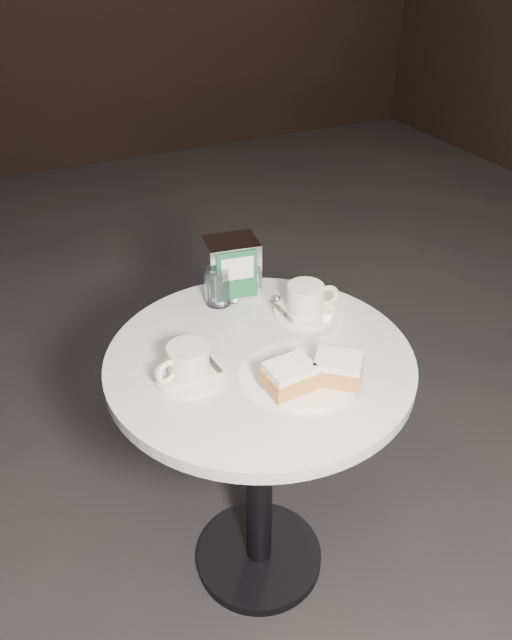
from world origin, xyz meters
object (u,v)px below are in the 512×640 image
object	(u,v)px
water_glass_left	(218,285)
napkin_dispenser	(232,267)
coffee_cup_left	(188,364)
cafe_table	(260,420)
coffee_cup_right	(306,301)
beignet_plate	(312,375)
water_glass_right	(230,281)

from	to	relation	value
water_glass_left	napkin_dispenser	size ratio (longest dim) A/B	0.71
coffee_cup_left	water_glass_left	bearing A→B (deg)	35.43
cafe_table	water_glass_left	size ratio (longest dim) A/B	6.89
cafe_table	coffee_cup_left	distance (m)	0.29
coffee_cup_right	water_glass_left	distance (m)	0.22
beignet_plate	coffee_cup_right	world-z (taller)	coffee_cup_right
coffee_cup_left	coffee_cup_right	xyz separation A→B (m)	(0.35, 0.11, 0.00)
coffee_cup_left	water_glass_right	world-z (taller)	water_glass_right
water_glass_left	coffee_cup_right	bearing A→B (deg)	-38.82
cafe_table	napkin_dispenser	bearing A→B (deg)	78.78
coffee_cup_right	napkin_dispenser	bearing A→B (deg)	140.20
coffee_cup_left	water_glass_right	distance (m)	0.33
water_glass_left	napkin_dispenser	world-z (taller)	napkin_dispenser
coffee_cup_right	water_glass_left	size ratio (longest dim) A/B	1.72
beignet_plate	water_glass_right	xyz separation A→B (m)	(-0.02, 0.39, 0.02)
beignet_plate	water_glass_right	world-z (taller)	water_glass_right
coffee_cup_left	napkin_dispenser	bearing A→B (deg)	31.18
beignet_plate	water_glass_left	bearing A→B (deg)	97.50
cafe_table	water_glass_left	bearing A→B (deg)	89.17
coffee_cup_left	water_glass_right	bearing A→B (deg)	31.07
coffee_cup_right	water_glass_left	world-z (taller)	water_glass_left
cafe_table	coffee_cup_right	world-z (taller)	coffee_cup_right
cafe_table	water_glass_right	xyz separation A→B (m)	(0.04, 0.26, 0.25)
water_glass_left	coffee_cup_left	bearing A→B (deg)	-124.99
coffee_cup_left	water_glass_right	size ratio (longest dim) A/B	1.91
coffee_cup_left	water_glass_left	size ratio (longest dim) A/B	1.81
water_glass_left	water_glass_right	xyz separation A→B (m)	(0.04, 0.01, -0.00)
cafe_table	water_glass_right	size ratio (longest dim) A/B	7.29
cafe_table	water_glass_right	distance (m)	0.36
coffee_cup_right	napkin_dispenser	xyz separation A→B (m)	(-0.12, 0.17, 0.04)
beignet_plate	water_glass_left	world-z (taller)	water_glass_left
coffee_cup_right	water_glass_right	xyz separation A→B (m)	(-0.14, 0.15, 0.01)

